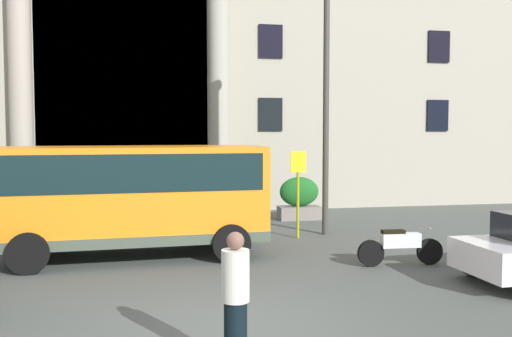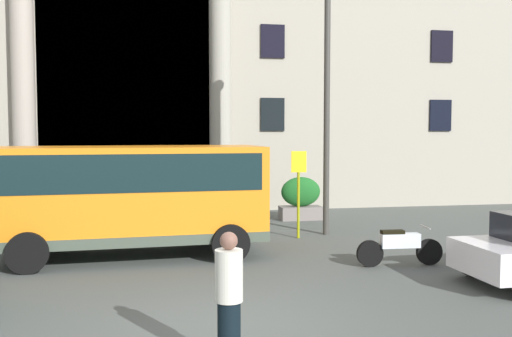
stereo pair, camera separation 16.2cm
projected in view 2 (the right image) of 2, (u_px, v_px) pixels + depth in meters
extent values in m
cube|color=#4A4F4C|center=(228.00, 332.00, 8.81)|extent=(80.00, 64.00, 0.12)
cube|color=#9F998A|center=(175.00, 11.00, 25.44)|extent=(43.79, 9.00, 16.89)
cube|color=black|center=(126.00, 100.00, 20.98)|extent=(6.19, 0.12, 8.43)
cylinder|color=#A2978C|center=(24.00, 98.00, 20.04)|extent=(0.80, 0.80, 8.43)
cylinder|color=#9D9A8D|center=(221.00, 100.00, 21.32)|extent=(0.80, 0.80, 8.43)
cube|color=black|center=(273.00, 114.00, 21.92)|extent=(0.93, 0.08, 1.26)
cube|color=black|center=(440.00, 115.00, 23.20)|extent=(0.93, 0.08, 1.26)
cube|color=black|center=(273.00, 41.00, 21.75)|extent=(0.93, 0.08, 1.26)
cube|color=black|center=(442.00, 46.00, 23.03)|extent=(0.93, 0.08, 1.26)
cube|color=orange|center=(131.00, 192.00, 13.81)|extent=(6.44, 2.77, 2.23)
cube|color=black|center=(131.00, 170.00, 13.77)|extent=(6.06, 2.78, 0.86)
cube|color=black|center=(255.00, 175.00, 14.51)|extent=(0.17, 2.05, 1.07)
cube|color=#424D40|center=(132.00, 233.00, 13.87)|extent=(6.44, 2.81, 0.24)
cylinder|color=black|center=(213.00, 226.00, 15.58)|extent=(0.91, 0.33, 0.90)
cylinder|color=black|center=(230.00, 243.00, 13.21)|extent=(0.91, 0.33, 0.90)
cylinder|color=black|center=(42.00, 233.00, 14.55)|extent=(0.91, 0.33, 0.90)
cylinder|color=black|center=(27.00, 253.00, 12.18)|extent=(0.91, 0.33, 0.90)
cylinder|color=#969F12|center=(298.00, 196.00, 16.23)|extent=(0.08, 0.08, 2.44)
cube|color=yellow|center=(299.00, 162.00, 16.14)|extent=(0.44, 0.03, 0.60)
cube|color=slate|center=(301.00, 213.00, 19.77)|extent=(1.44, 0.72, 0.46)
ellipsoid|color=#1B5D22|center=(301.00, 192.00, 19.72)|extent=(1.38, 0.65, 1.02)
cube|color=#726557|center=(202.00, 212.00, 19.52)|extent=(1.77, 0.99, 0.58)
ellipsoid|color=#356135|center=(202.00, 192.00, 19.48)|extent=(1.70, 0.89, 0.80)
cube|color=gray|center=(44.00, 218.00, 18.09)|extent=(2.14, 0.87, 0.64)
ellipsoid|color=#29633C|center=(44.00, 192.00, 18.04)|extent=(2.05, 0.78, 0.98)
cylinder|color=black|center=(473.00, 262.00, 11.92)|extent=(0.63, 0.22, 0.62)
cylinder|color=black|center=(429.00, 252.00, 12.97)|extent=(0.60, 0.14, 0.60)
cylinder|color=black|center=(370.00, 254.00, 12.79)|extent=(0.61, 0.16, 0.60)
cube|color=silver|center=(400.00, 241.00, 12.86)|extent=(0.91, 0.29, 0.32)
cube|color=black|center=(392.00, 233.00, 12.83)|extent=(0.53, 0.23, 0.12)
cylinder|color=#A5A5A8|center=(425.00, 227.00, 12.92)|extent=(0.06, 0.55, 0.03)
cylinder|color=black|center=(229.00, 334.00, 7.31)|extent=(0.30, 0.30, 0.86)
cylinder|color=silver|center=(229.00, 276.00, 7.27)|extent=(0.36, 0.36, 0.67)
sphere|color=brown|center=(229.00, 241.00, 7.24)|extent=(0.23, 0.23, 0.23)
cylinder|color=#3C3B37|center=(327.00, 108.00, 16.66)|extent=(0.18, 0.18, 7.48)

